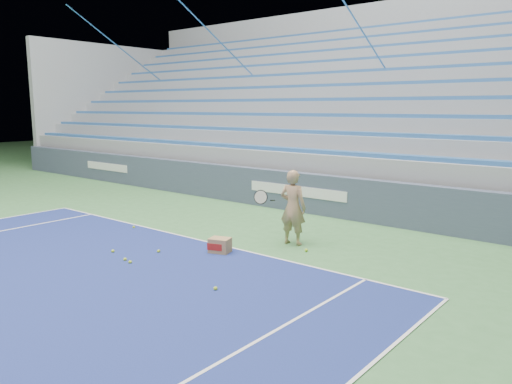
% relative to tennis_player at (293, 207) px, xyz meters
% --- Properties ---
extents(sponsor_barrier, '(30.00, 0.32, 1.10)m').
position_rel_tennis_player_xyz_m(sponsor_barrier, '(-1.84, 2.95, -0.26)').
color(sponsor_barrier, '#3D485D').
rests_on(sponsor_barrier, ground).
extents(bleachers, '(31.00, 9.15, 7.30)m').
position_rel_tennis_player_xyz_m(bleachers, '(-1.84, 8.66, 1.55)').
color(bleachers, gray).
rests_on(bleachers, ground).
extents(tennis_player, '(0.92, 0.85, 1.61)m').
position_rel_tennis_player_xyz_m(tennis_player, '(0.00, 0.00, 0.00)').
color(tennis_player, tan).
rests_on(tennis_player, ground).
extents(ball_box, '(0.48, 0.42, 0.31)m').
position_rel_tennis_player_xyz_m(ball_box, '(-0.76, -1.45, -0.65)').
color(ball_box, '#A07A4D').
rests_on(ball_box, ground).
extents(tennis_ball_0, '(0.07, 0.07, 0.07)m').
position_rel_tennis_player_xyz_m(tennis_ball_0, '(0.64, -3.03, -0.77)').
color(tennis_ball_0, '#AED12A').
rests_on(tennis_ball_0, ground).
extents(tennis_ball_1, '(0.07, 0.07, 0.07)m').
position_rel_tennis_player_xyz_m(tennis_ball_1, '(-2.43, -2.82, -0.77)').
color(tennis_ball_1, '#AED12A').
rests_on(tennis_ball_1, ground).
extents(tennis_ball_2, '(0.07, 0.07, 0.07)m').
position_rel_tennis_player_xyz_m(tennis_ball_2, '(0.55, -0.29, -0.77)').
color(tennis_ball_2, '#AED12A').
rests_on(tennis_ball_2, ground).
extents(tennis_ball_3, '(0.07, 0.07, 0.07)m').
position_rel_tennis_player_xyz_m(tennis_ball_3, '(-3.78, -1.28, -0.77)').
color(tennis_ball_3, '#AED12A').
rests_on(tennis_ball_3, ground).
extents(tennis_ball_4, '(0.07, 0.07, 0.07)m').
position_rel_tennis_player_xyz_m(tennis_ball_4, '(-1.57, -3.04, -0.77)').
color(tennis_ball_4, '#AED12A').
rests_on(tennis_ball_4, ground).
extents(tennis_ball_5, '(0.07, 0.07, 0.07)m').
position_rel_tennis_player_xyz_m(tennis_ball_5, '(-1.78, -3.00, -0.77)').
color(tennis_ball_5, '#AED12A').
rests_on(tennis_ball_5, ground).
extents(tennis_ball_6, '(0.07, 0.07, 0.07)m').
position_rel_tennis_player_xyz_m(tennis_ball_6, '(-1.71, -2.24, -0.77)').
color(tennis_ball_6, '#AED12A').
rests_on(tennis_ball_6, ground).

